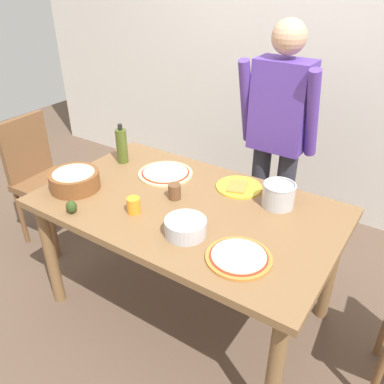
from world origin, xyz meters
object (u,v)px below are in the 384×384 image
object	(u,v)px
pizza_cooked_on_tray	(239,257)
mixing_bowl_steel	(186,227)
chair_wooden_left	(41,174)
person_cook	(278,135)
cup_orange	(134,205)
cup_small_brown	(175,191)
pizza_raw_on_board	(165,173)
popcorn_bowl	(74,179)
plate_with_slice	(239,187)
avocado	(71,207)
dining_table	(187,218)
steel_pot	(279,194)
olive_oil_bottle	(122,146)

from	to	relation	value
pizza_cooked_on_tray	mixing_bowl_steel	bearing A→B (deg)	175.98
chair_wooden_left	person_cook	bearing A→B (deg)	25.51
cup_orange	cup_small_brown	world-z (taller)	same
chair_wooden_left	cup_small_brown	xyz separation A→B (m)	(1.23, -0.03, 0.26)
pizza_raw_on_board	popcorn_bowl	size ratio (longest dim) A/B	1.18
cup_orange	cup_small_brown	xyz separation A→B (m)	(0.09, 0.23, 0.00)
plate_with_slice	avocado	world-z (taller)	avocado
dining_table	person_cook	distance (m)	0.82
pizza_cooked_on_tray	steel_pot	world-z (taller)	steel_pot
dining_table	pizza_raw_on_board	world-z (taller)	pizza_raw_on_board
mixing_bowl_steel	cup_orange	world-z (taller)	cup_orange
plate_with_slice	cup_orange	distance (m)	0.62
plate_with_slice	popcorn_bowl	distance (m)	0.93
dining_table	person_cook	bearing A→B (deg)	76.93
person_cook	cup_orange	size ratio (longest dim) A/B	19.06
pizza_cooked_on_tray	cup_orange	world-z (taller)	cup_orange
cup_orange	cup_small_brown	distance (m)	0.25
pizza_cooked_on_tray	cup_small_brown	distance (m)	0.59
dining_table	popcorn_bowl	size ratio (longest dim) A/B	5.71
plate_with_slice	cup_orange	world-z (taller)	cup_orange
cup_orange	avocado	world-z (taller)	cup_orange
cup_small_brown	plate_with_slice	bearing A→B (deg)	50.63
mixing_bowl_steel	steel_pot	world-z (taller)	steel_pot
dining_table	chair_wooden_left	distance (m)	1.33
chair_wooden_left	cup_small_brown	bearing A→B (deg)	-1.31
pizza_cooked_on_tray	olive_oil_bottle	xyz separation A→B (m)	(-1.08, 0.45, 0.10)
popcorn_bowl	steel_pot	xyz separation A→B (m)	(1.03, 0.47, 0.00)
mixing_bowl_steel	steel_pot	xyz separation A→B (m)	(0.26, 0.48, 0.03)
pizza_raw_on_board	cup_small_brown	xyz separation A→B (m)	(0.21, -0.20, 0.03)
cup_orange	steel_pot	bearing A→B (deg)	38.94
pizza_cooked_on_tray	plate_with_slice	world-z (taller)	plate_with_slice
chair_wooden_left	avocado	world-z (taller)	chair_wooden_left
avocado	popcorn_bowl	bearing A→B (deg)	133.94
steel_pot	pizza_cooked_on_tray	bearing A→B (deg)	-86.03
person_cook	steel_pot	xyz separation A→B (m)	(0.23, -0.50, -0.11)
dining_table	cup_orange	world-z (taller)	cup_orange
avocado	plate_with_slice	bearing A→B (deg)	49.78
person_cook	olive_oil_bottle	size ratio (longest dim) A/B	6.33
pizza_cooked_on_tray	steel_pot	distance (m)	0.51
dining_table	pizza_cooked_on_tray	world-z (taller)	pizza_cooked_on_tray
steel_pot	olive_oil_bottle	bearing A→B (deg)	-176.76
chair_wooden_left	popcorn_bowl	distance (m)	0.79
pizza_raw_on_board	pizza_cooked_on_tray	size ratio (longest dim) A/B	1.12
popcorn_bowl	olive_oil_bottle	world-z (taller)	olive_oil_bottle
steel_pot	chair_wooden_left	bearing A→B (deg)	-172.89
dining_table	pizza_raw_on_board	bearing A→B (deg)	145.13
person_cook	plate_with_slice	xyz separation A→B (m)	(-0.03, -0.45, -0.17)
pizza_raw_on_board	plate_with_slice	distance (m)	0.46
mixing_bowl_steel	cup_orange	size ratio (longest dim) A/B	2.35
mixing_bowl_steel	dining_table	bearing A→B (deg)	123.09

